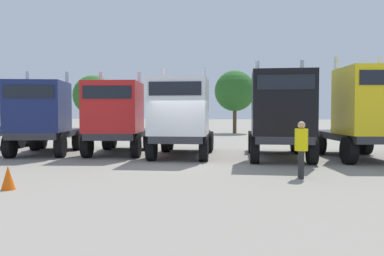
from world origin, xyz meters
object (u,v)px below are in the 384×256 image
(semi_truck_black, at_px, (281,115))
(visitor_in_hivis, at_px, (301,145))
(semi_truck_red, at_px, (117,117))
(traffic_cone_near, at_px, (8,178))
(semi_truck_yellow, at_px, (366,113))
(semi_truck_navy, at_px, (43,116))
(semi_truck_white, at_px, (181,116))

(semi_truck_black, bearing_deg, visitor_in_hivis, 2.66)
(semi_truck_black, relative_size, visitor_in_hivis, 3.55)
(semi_truck_red, relative_size, traffic_cone_near, 9.83)
(semi_truck_red, distance_m, traffic_cone_near, 8.41)
(semi_truck_black, xyz_separation_m, semi_truck_yellow, (3.49, 0.37, 0.11))
(semi_truck_navy, height_order, semi_truck_white, semi_truck_white)
(semi_truck_yellow, bearing_deg, visitor_in_hivis, -42.34)
(semi_truck_black, bearing_deg, semi_truck_navy, -93.12)
(semi_truck_white, distance_m, traffic_cone_near, 8.38)
(semi_truck_red, xyz_separation_m, semi_truck_yellow, (11.01, -0.65, 0.21))
(semi_truck_white, relative_size, semi_truck_yellow, 0.98)
(semi_truck_navy, distance_m, visitor_in_hivis, 12.27)
(semi_truck_navy, relative_size, visitor_in_hivis, 3.51)
(semi_truck_white, height_order, semi_truck_black, semi_truck_black)
(semi_truck_white, height_order, visitor_in_hivis, semi_truck_white)
(semi_truck_navy, bearing_deg, semi_truck_black, 74.83)
(semi_truck_red, xyz_separation_m, semi_truck_white, (3.21, -0.72, 0.05))
(semi_truck_black, bearing_deg, semi_truck_white, -94.75)
(semi_truck_navy, relative_size, semi_truck_red, 0.98)
(semi_truck_navy, xyz_separation_m, semi_truck_yellow, (14.48, -0.09, 0.18))
(traffic_cone_near, bearing_deg, semi_truck_white, 66.60)
(semi_truck_navy, xyz_separation_m, semi_truck_black, (10.99, -0.46, 0.07))
(semi_truck_red, relative_size, visitor_in_hivis, 3.57)
(traffic_cone_near, bearing_deg, semi_truck_black, 43.78)
(traffic_cone_near, bearing_deg, semi_truck_red, 89.59)
(visitor_in_hivis, bearing_deg, semi_truck_navy, -20.69)
(semi_truck_red, height_order, traffic_cone_near, semi_truck_red)
(semi_truck_black, distance_m, semi_truck_yellow, 3.51)
(semi_truck_white, relative_size, semi_truck_black, 0.97)
(semi_truck_red, xyz_separation_m, traffic_cone_near, (-0.06, -8.28, -1.48))
(semi_truck_red, xyz_separation_m, visitor_in_hivis, (7.78, -5.39, -0.78))
(semi_truck_white, bearing_deg, semi_truck_red, -105.01)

